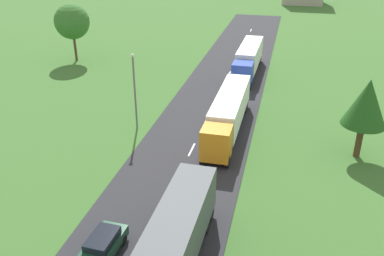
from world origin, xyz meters
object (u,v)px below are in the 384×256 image
car_second (102,246)px  tree_pine (72,22)px  truck_third (249,58)px  tree_elm (367,103)px  lamppost_second (135,88)px  truck_lead (170,251)px  truck_second (228,112)px

car_second → tree_pine: tree_pine is taller
car_second → tree_pine: size_ratio=0.51×
truck_third → tree_elm: (11.88, -20.25, 2.88)m
lamppost_second → truck_lead: bearing=-64.2°
truck_lead → tree_pine: bearing=124.2°
truck_lead → truck_third: bearing=90.0°
truck_lead → truck_third: size_ratio=1.01×
truck_lead → truck_second: truck_lead is taller
car_second → tree_elm: bearing=45.3°
car_second → lamppost_second: (-4.21, 17.28, 3.45)m
truck_second → truck_third: 18.09m
truck_lead → lamppost_second: (-8.75, 18.07, 2.09)m
lamppost_second → tree_elm: bearing=-2.0°
truck_second → car_second: truck_second is taller
truck_lead → tree_pine: tree_pine is taller
truck_lead → tree_pine: 45.68m
truck_second → car_second: (-4.66, -18.73, -1.26)m
truck_third → tree_pine: size_ratio=1.61×
truck_second → tree_elm: tree_elm is taller
tree_elm → tree_pine: bearing=151.6°
truck_third → tree_elm: bearing=-59.6°
tree_pine → tree_elm: 42.62m
truck_third → tree_elm: size_ratio=1.88×
truck_third → tree_elm: tree_elm is taller
truck_second → tree_pine: 31.70m
truck_lead → car_second: 4.81m
tree_elm → car_second: bearing=-134.7°
truck_third → lamppost_second: bearing=-114.1°
car_second → lamppost_second: size_ratio=0.55×
truck_second → tree_pine: size_ratio=1.72×
truck_second → tree_pine: tree_pine is taller
truck_second → tree_elm: size_ratio=2.01×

